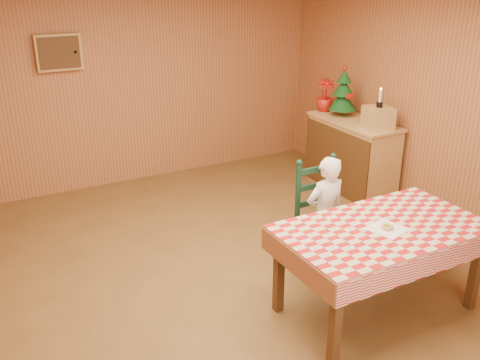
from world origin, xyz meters
The scene contains 13 objects.
ground centered at (0.00, 0.00, 0.00)m, with size 6.00×6.00×0.00m, color brown.
cabin_walls centered at (0.00, 0.53, 1.83)m, with size 5.10×6.05×2.65m.
dining_table centered at (0.73, -0.81, 0.69)m, with size 1.66×0.96×0.77m.
ladder_chair centered at (0.73, -0.02, 0.50)m, with size 0.44×0.40×1.08m.
seated_child centered at (0.73, -0.08, 0.56)m, with size 0.41×0.27×1.12m, color white.
napkin centered at (0.73, -0.86, 0.77)m, with size 0.26×0.26×0.00m, color white.
donut centered at (0.73, -0.86, 0.79)m, with size 0.09×0.09×0.03m, color gold.
shelf_unit centered at (2.18, 1.30, 0.47)m, with size 0.54×1.24×0.93m.
crate centered at (2.19, 0.90, 1.06)m, with size 0.30×0.30×0.25m, color tan.
christmas_tree centered at (2.19, 1.55, 1.21)m, with size 0.34×0.34×0.62m.
flower_arrangement centered at (2.14, 1.85, 1.14)m, with size 0.23×0.23×0.41m, color #AF1610.
candle_set centered at (2.19, 0.90, 1.24)m, with size 0.07×0.07×0.22m.
storage_bin centered at (1.65, -0.27, 0.22)m, with size 0.44×0.44×0.44m, color black.
Camera 1 is at (-2.06, -3.58, 2.68)m, focal length 40.00 mm.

